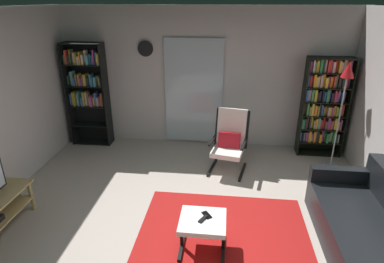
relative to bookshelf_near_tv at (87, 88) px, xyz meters
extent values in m
plane|color=#B4A79C|center=(2.18, -2.63, -1.13)|extent=(7.02, 7.02, 0.00)
cube|color=beige|center=(2.18, 0.27, 0.17)|extent=(5.60, 0.06, 2.60)
cube|color=silver|center=(2.02, 0.20, -0.08)|extent=(1.10, 0.01, 2.00)
cube|color=#A71917|center=(2.68, -2.57, -1.13)|extent=(2.10, 1.85, 0.01)
cylinder|color=tan|center=(0.06, -2.25, -0.91)|extent=(0.05, 0.05, 0.43)
cylinder|color=tan|center=(-0.30, -2.25, -0.91)|extent=(0.05, 0.05, 0.43)
cube|color=black|center=(-0.36, -0.03, -0.15)|extent=(0.02, 0.30, 1.97)
cube|color=black|center=(0.38, -0.03, -0.15)|extent=(0.02, 0.30, 1.97)
cube|color=black|center=(0.01, 0.11, -0.15)|extent=(0.75, 0.02, 1.97)
cube|color=black|center=(0.01, -0.03, -1.11)|extent=(0.72, 0.28, 0.02)
cube|color=black|center=(0.01, -0.03, -0.74)|extent=(0.72, 0.28, 0.02)
cube|color=black|center=(0.01, -0.03, -0.34)|extent=(0.72, 0.28, 0.02)
cube|color=black|center=(0.01, -0.03, 0.05)|extent=(0.72, 0.28, 0.02)
cube|color=black|center=(0.01, -0.03, 0.45)|extent=(0.72, 0.28, 0.02)
cube|color=black|center=(0.01, -0.03, 0.82)|extent=(0.72, 0.28, 0.02)
cube|color=blue|center=(-0.32, -0.02, -0.23)|extent=(0.03, 0.15, 0.22)
cube|color=gold|center=(-0.28, -0.01, -0.21)|extent=(0.04, 0.17, 0.26)
cube|color=#A28F2A|center=(-0.23, -0.02, -0.21)|extent=(0.04, 0.24, 0.25)
cube|color=beige|center=(-0.19, -0.04, -0.23)|extent=(0.02, 0.13, 0.21)
cube|color=teal|center=(-0.16, -0.02, -0.20)|extent=(0.02, 0.22, 0.26)
cube|color=olive|center=(-0.13, -0.01, -0.26)|extent=(0.03, 0.12, 0.15)
cube|color=#2A62B6|center=(-0.09, -0.04, -0.25)|extent=(0.03, 0.17, 0.17)
cube|color=olive|center=(-0.06, -0.04, -0.20)|extent=(0.04, 0.14, 0.27)
cube|color=beige|center=(-0.01, -0.01, -0.20)|extent=(0.03, 0.16, 0.26)
cube|color=brown|center=(0.02, -0.04, -0.21)|extent=(0.04, 0.10, 0.26)
cube|color=#BDB6A0|center=(0.05, -0.02, -0.26)|extent=(0.02, 0.18, 0.15)
cube|color=#9C4684|center=(0.10, -0.03, -0.23)|extent=(0.04, 0.23, 0.20)
cube|color=gold|center=(0.14, -0.04, -0.25)|extent=(0.02, 0.14, 0.16)
cube|color=#395DA1|center=(0.17, -0.03, -0.21)|extent=(0.04, 0.13, 0.26)
cube|color=beige|center=(0.21, -0.04, -0.25)|extent=(0.02, 0.12, 0.17)
cube|color=red|center=(0.25, -0.03, -0.25)|extent=(0.03, 0.10, 0.17)
cube|color=brown|center=(0.30, -0.03, -0.21)|extent=(0.04, 0.18, 0.26)
cube|color=#2B7849|center=(-0.32, -0.01, 0.15)|extent=(0.02, 0.13, 0.17)
cube|color=#2C201F|center=(-0.29, -0.01, 0.18)|extent=(0.03, 0.13, 0.24)
cube|color=teal|center=(-0.23, -0.04, 0.19)|extent=(0.04, 0.14, 0.26)
cube|color=#3D60B3|center=(-0.19, -0.04, 0.14)|extent=(0.03, 0.21, 0.16)
cube|color=brown|center=(-0.15, -0.02, 0.16)|extent=(0.03, 0.20, 0.21)
cube|color=gold|center=(-0.11, -0.03, 0.16)|extent=(0.03, 0.15, 0.21)
cube|color=purple|center=(-0.07, -0.03, 0.14)|extent=(0.04, 0.20, 0.16)
cube|color=brown|center=(-0.03, -0.04, 0.15)|extent=(0.02, 0.17, 0.19)
cube|color=gold|center=(0.01, -0.02, 0.17)|extent=(0.04, 0.19, 0.21)
cube|color=#232B2A|center=(0.07, -0.02, 0.14)|extent=(0.04, 0.19, 0.15)
cube|color=teal|center=(0.12, -0.03, 0.17)|extent=(0.04, 0.16, 0.22)
cube|color=teal|center=(0.16, -0.04, 0.14)|extent=(0.02, 0.22, 0.17)
cube|color=teal|center=(0.21, -0.01, 0.14)|extent=(0.04, 0.24, 0.17)
cube|color=brown|center=(0.26, -0.02, 0.16)|extent=(0.03, 0.12, 0.19)
cube|color=gold|center=(0.29, -0.02, 0.14)|extent=(0.03, 0.17, 0.16)
cube|color=#221E32|center=(0.33, -0.05, 0.15)|extent=(0.03, 0.21, 0.18)
cube|color=#33804A|center=(-0.32, -0.04, 0.54)|extent=(0.04, 0.14, 0.17)
cube|color=red|center=(-0.28, -0.04, 0.58)|extent=(0.04, 0.18, 0.26)
cube|color=#272D26|center=(-0.24, -0.03, 0.54)|extent=(0.03, 0.19, 0.18)
cube|color=olive|center=(-0.21, -0.03, 0.58)|extent=(0.02, 0.16, 0.26)
cube|color=black|center=(-0.18, -0.04, 0.55)|extent=(0.03, 0.16, 0.19)
cube|color=beige|center=(-0.14, -0.03, 0.56)|extent=(0.04, 0.17, 0.22)
cube|color=#A2882C|center=(-0.10, -0.03, 0.56)|extent=(0.03, 0.23, 0.22)
cube|color=beige|center=(-0.05, -0.05, 0.53)|extent=(0.03, 0.20, 0.15)
cube|color=orange|center=(-0.02, -0.02, 0.57)|extent=(0.02, 0.23, 0.22)
cube|color=beige|center=(0.02, -0.04, 0.54)|extent=(0.04, 0.18, 0.18)
cube|color=beige|center=(0.07, -0.03, 0.58)|extent=(0.03, 0.12, 0.26)
cube|color=#519FA3|center=(0.11, -0.04, 0.55)|extent=(0.04, 0.18, 0.18)
cube|color=#2C69B4|center=(0.16, -0.03, 0.55)|extent=(0.02, 0.13, 0.19)
cube|color=#58949B|center=(0.19, -0.03, 0.54)|extent=(0.03, 0.12, 0.17)
cube|color=#903585|center=(0.23, -0.02, 0.59)|extent=(0.03, 0.17, 0.27)
cube|color=teal|center=(0.28, -0.04, 0.57)|extent=(0.04, 0.10, 0.22)
cube|color=gold|center=(0.32, -0.04, 0.56)|extent=(0.04, 0.21, 0.21)
cube|color=black|center=(4.00, -0.03, -0.24)|extent=(0.02, 0.30, 1.79)
cube|color=black|center=(4.75, -0.03, -0.24)|extent=(0.02, 0.30, 1.79)
cube|color=black|center=(4.37, 0.11, -0.24)|extent=(0.77, 0.02, 1.79)
cube|color=black|center=(4.37, -0.03, -1.11)|extent=(0.74, 0.28, 0.02)
cube|color=black|center=(4.37, -0.03, -0.87)|extent=(0.74, 0.28, 0.02)
cube|color=black|center=(4.37, -0.03, -0.62)|extent=(0.74, 0.28, 0.02)
cube|color=black|center=(4.37, -0.03, -0.36)|extent=(0.74, 0.28, 0.02)
cube|color=black|center=(4.37, -0.03, -0.11)|extent=(0.74, 0.28, 0.02)
cube|color=black|center=(4.37, -0.03, 0.15)|extent=(0.74, 0.28, 0.02)
cube|color=black|center=(4.37, -0.03, 0.40)|extent=(0.74, 0.28, 0.02)
cube|color=black|center=(4.37, -0.03, 0.64)|extent=(0.74, 0.28, 0.02)
cube|color=teal|center=(4.03, -0.04, -0.78)|extent=(0.03, 0.11, 0.18)
cube|color=#1C1B31|center=(4.07, -0.02, -0.78)|extent=(0.03, 0.19, 0.18)
cube|color=beige|center=(4.10, -0.02, -0.79)|extent=(0.02, 0.13, 0.16)
cube|color=#944797|center=(4.14, -0.01, -0.78)|extent=(0.04, 0.20, 0.18)
cube|color=orange|center=(4.18, -0.05, -0.76)|extent=(0.04, 0.18, 0.21)
cube|color=#C0B3A7|center=(4.23, -0.04, -0.79)|extent=(0.04, 0.11, 0.15)
cube|color=orange|center=(4.27, -0.04, -0.76)|extent=(0.03, 0.20, 0.20)
cube|color=#293034|center=(4.32, -0.04, -0.76)|extent=(0.04, 0.13, 0.21)
cube|color=orange|center=(4.37, -0.04, -0.79)|extent=(0.04, 0.22, 0.16)
cube|color=#993B90|center=(4.42, -0.01, -0.77)|extent=(0.04, 0.11, 0.20)
cube|color=#387C3B|center=(4.46, -0.01, -0.78)|extent=(0.02, 0.14, 0.18)
cube|color=#2D814D|center=(4.50, -0.04, -0.78)|extent=(0.04, 0.21, 0.18)
cube|color=olive|center=(4.54, -0.04, -0.78)|extent=(0.02, 0.11, 0.18)
cube|color=beige|center=(4.57, -0.02, -0.77)|extent=(0.03, 0.13, 0.20)
cube|color=#2E9046|center=(4.61, -0.02, -0.76)|extent=(0.04, 0.23, 0.22)
cube|color=black|center=(4.66, -0.03, -0.78)|extent=(0.04, 0.17, 0.17)
cube|color=beige|center=(4.69, -0.04, -0.79)|extent=(0.02, 0.14, 0.16)
cube|color=#2F874D|center=(4.04, -0.03, -0.52)|extent=(0.04, 0.22, 0.18)
cube|color=#292627|center=(4.08, -0.04, -0.51)|extent=(0.04, 0.20, 0.19)
cube|color=gold|center=(4.13, -0.01, -0.51)|extent=(0.02, 0.13, 0.20)
cube|color=#28232B|center=(4.15, -0.05, -0.51)|extent=(0.03, 0.17, 0.21)
cube|color=gold|center=(4.19, -0.01, -0.51)|extent=(0.04, 0.13, 0.21)
cube|color=beige|center=(4.24, -0.04, -0.54)|extent=(0.02, 0.15, 0.15)
cube|color=orange|center=(4.27, -0.01, -0.51)|extent=(0.04, 0.22, 0.19)
cube|color=teal|center=(4.32, -0.02, -0.51)|extent=(0.03, 0.20, 0.21)
cube|color=red|center=(4.36, -0.04, -0.52)|extent=(0.04, 0.12, 0.17)
cube|color=red|center=(4.40, -0.03, -0.50)|extent=(0.03, 0.11, 0.21)
cube|color=brown|center=(4.44, -0.04, -0.53)|extent=(0.03, 0.17, 0.15)
cube|color=#8A408D|center=(4.48, -0.03, -0.50)|extent=(0.04, 0.19, 0.22)
cube|color=red|center=(4.52, -0.02, -0.53)|extent=(0.03, 0.22, 0.17)
cube|color=beige|center=(4.56, -0.04, -0.53)|extent=(0.02, 0.11, 0.16)
cube|color=gold|center=(4.60, -0.03, -0.50)|extent=(0.04, 0.19, 0.22)
cube|color=orange|center=(4.65, -0.03, -0.53)|extent=(0.03, 0.20, 0.16)
cube|color=#984992|center=(4.69, -0.04, -0.51)|extent=(0.03, 0.21, 0.19)
cube|color=brown|center=(4.04, -0.02, -0.25)|extent=(0.04, 0.11, 0.20)
cube|color=#3B8548|center=(4.08, -0.04, -0.24)|extent=(0.03, 0.21, 0.23)
cube|color=olive|center=(4.12, -0.03, -0.27)|extent=(0.03, 0.23, 0.17)
cube|color=gold|center=(4.16, -0.03, -0.24)|extent=(0.04, 0.23, 0.22)
cube|color=orange|center=(4.22, -0.03, -0.26)|extent=(0.04, 0.21, 0.19)
cube|color=#A88B36|center=(4.26, -0.04, -0.26)|extent=(0.02, 0.20, 0.18)
cube|color=#2F2A33|center=(4.30, -0.03, -0.25)|extent=(0.02, 0.14, 0.22)
cube|color=teal|center=(4.33, -0.05, -0.26)|extent=(0.03, 0.11, 0.20)
cube|color=brown|center=(4.37, -0.04, -0.28)|extent=(0.03, 0.13, 0.16)
cube|color=orange|center=(4.41, -0.02, -0.27)|extent=(0.02, 0.10, 0.16)
cube|color=beige|center=(4.44, -0.03, -0.27)|extent=(0.02, 0.21, 0.16)
cube|color=orange|center=(4.47, -0.02, -0.27)|extent=(0.03, 0.21, 0.16)
cube|color=#9E488D|center=(4.51, -0.03, -0.27)|extent=(0.03, 0.21, 0.16)
cube|color=orange|center=(4.55, -0.03, -0.26)|extent=(0.03, 0.15, 0.19)
cube|color=#A09826|center=(4.58, -0.03, -0.27)|extent=(0.03, 0.19, 0.18)
cube|color=#378E49|center=(4.62, -0.03, -0.28)|extent=(0.04, 0.17, 0.16)
cube|color=#D83F2E|center=(4.68, -0.02, -0.25)|extent=(0.04, 0.14, 0.21)
cube|color=#325FB7|center=(4.04, -0.02, 0.01)|extent=(0.04, 0.23, 0.21)
cube|color=beige|center=(4.09, -0.02, 0.00)|extent=(0.04, 0.14, 0.21)
cube|color=#448F41|center=(4.13, -0.04, 0.01)|extent=(0.03, 0.17, 0.21)
cube|color=gold|center=(4.18, -0.04, 0.01)|extent=(0.04, 0.18, 0.21)
cube|color=black|center=(4.23, -0.01, -0.02)|extent=(0.04, 0.16, 0.16)
cube|color=#2A2E35|center=(4.27, -0.01, -0.01)|extent=(0.03, 0.14, 0.19)
cube|color=#1D1830|center=(4.31, -0.03, 0.01)|extent=(0.02, 0.19, 0.22)
cube|color=#2857AF|center=(4.34, -0.02, -0.01)|extent=(0.03, 0.17, 0.18)
cube|color=#3A7E48|center=(4.38, -0.05, 0.01)|extent=(0.04, 0.18, 0.22)
cube|color=#2D60B6|center=(4.42, -0.03, 0.00)|extent=(0.03, 0.12, 0.20)
cube|color=#241B31|center=(4.46, -0.04, -0.02)|extent=(0.04, 0.18, 0.17)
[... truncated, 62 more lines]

